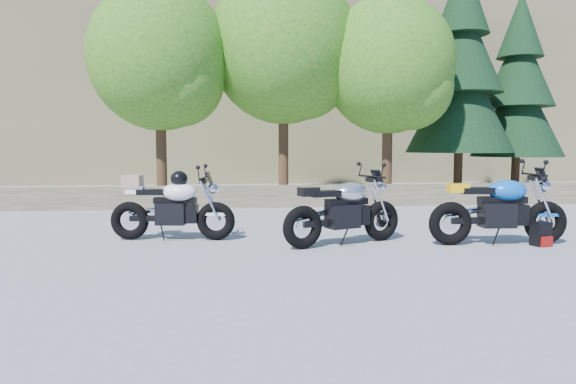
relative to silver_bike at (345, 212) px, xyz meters
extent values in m
plane|color=gray|center=(-0.99, -0.61, -0.49)|extent=(90.00, 90.00, 0.00)
cube|color=brown|center=(-0.99, 4.89, -0.24)|extent=(22.00, 0.55, 0.50)
cube|color=brown|center=(2.01, 27.39, 7.01)|extent=(80.00, 30.00, 15.00)
cylinder|color=#382314|center=(-3.49, 6.59, 1.02)|extent=(0.28, 0.28, 3.02)
sphere|color=#226A17|center=(-3.49, 6.59, 3.29)|extent=(3.67, 3.67, 3.67)
sphere|color=#226A17|center=(-2.99, 6.29, 2.64)|extent=(2.38, 2.38, 2.38)
cylinder|color=#382314|center=(-0.19, 6.99, 1.19)|extent=(0.28, 0.28, 3.36)
sphere|color=#226A17|center=(-0.19, 6.99, 3.71)|extent=(4.08, 4.08, 4.08)
sphere|color=#226A17|center=(0.31, 6.69, 2.99)|extent=(2.64, 2.64, 2.64)
cylinder|color=#382314|center=(2.61, 6.39, 0.97)|extent=(0.28, 0.28, 2.91)
sphere|color=#226A17|center=(2.61, 6.39, 3.15)|extent=(3.54, 3.54, 3.54)
sphere|color=#226A17|center=(3.11, 6.09, 2.53)|extent=(2.29, 2.29, 2.29)
cylinder|color=#382314|center=(5.21, 7.59, 0.59)|extent=(0.26, 0.26, 2.16)
cone|color=black|center=(5.21, 7.59, 2.39)|extent=(3.17, 3.17, 3.24)
cone|color=black|center=(5.21, 7.59, 3.97)|extent=(2.45, 2.45, 2.88)
cylinder|color=#382314|center=(7.41, 8.19, 0.47)|extent=(0.26, 0.26, 1.92)
cone|color=black|center=(7.41, 8.19, 2.07)|extent=(2.82, 2.82, 2.88)
cone|color=black|center=(7.41, 8.19, 3.48)|extent=(2.18, 2.18, 2.56)
cone|color=black|center=(7.41, 8.19, 4.76)|extent=(1.41, 1.41, 2.05)
torus|color=black|center=(0.63, 0.25, -0.18)|extent=(0.63, 0.37, 0.62)
torus|color=black|center=(-0.66, -0.26, -0.18)|extent=(0.63, 0.37, 0.62)
cylinder|color=silver|center=(0.63, 0.25, -0.18)|extent=(0.21, 0.11, 0.21)
cylinder|color=silver|center=(-0.66, -0.26, -0.18)|extent=(0.21, 0.11, 0.21)
cube|color=black|center=(-0.03, -0.01, -0.07)|extent=(0.54, 0.44, 0.35)
cube|color=black|center=(0.03, 0.01, 0.15)|extent=(0.68, 0.39, 0.10)
ellipsoid|color=silver|center=(0.09, 0.04, 0.28)|extent=(0.65, 0.55, 0.29)
cube|color=black|center=(-0.30, -0.12, 0.28)|extent=(0.52, 0.37, 0.09)
cube|color=black|center=(-0.57, -0.22, 0.32)|extent=(0.32, 0.28, 0.12)
cylinder|color=black|center=(0.45, 0.18, 0.50)|extent=(0.26, 0.60, 0.03)
sphere|color=silver|center=(0.60, 0.23, 0.34)|extent=(0.17, 0.17, 0.17)
torus|color=black|center=(-1.89, 0.56, -0.19)|extent=(0.61, 0.23, 0.59)
torus|color=black|center=(-3.22, 0.75, -0.19)|extent=(0.61, 0.23, 0.59)
cylinder|color=silver|center=(-1.89, 0.56, -0.19)|extent=(0.21, 0.06, 0.20)
cylinder|color=silver|center=(-3.22, 0.75, -0.19)|extent=(0.21, 0.06, 0.20)
cube|color=black|center=(-2.57, 0.66, -0.08)|extent=(0.48, 0.34, 0.33)
cube|color=black|center=(-2.51, 0.65, 0.12)|extent=(0.66, 0.24, 0.09)
ellipsoid|color=white|center=(-2.44, 0.64, 0.25)|extent=(0.58, 0.43, 0.28)
cube|color=black|center=(-2.85, 0.70, 0.25)|extent=(0.49, 0.27, 0.08)
cube|color=white|center=(-3.13, 0.73, 0.29)|extent=(0.28, 0.22, 0.12)
cylinder|color=black|center=(-2.08, 0.59, 0.47)|extent=(0.11, 0.61, 0.03)
sphere|color=silver|center=(-1.93, 0.57, 0.31)|extent=(0.17, 0.17, 0.17)
ellipsoid|color=black|center=(-2.44, 0.64, 0.46)|extent=(0.30, 0.31, 0.25)
cube|color=#9D7A5B|center=(-3.16, 0.74, 0.42)|extent=(0.31, 0.28, 0.19)
torus|color=black|center=(2.96, -0.29, -0.17)|extent=(0.65, 0.19, 0.64)
torus|color=black|center=(1.53, -0.22, -0.17)|extent=(0.65, 0.19, 0.64)
cylinder|color=silver|center=(2.96, -0.29, -0.17)|extent=(0.22, 0.05, 0.22)
cylinder|color=silver|center=(1.53, -0.22, -0.17)|extent=(0.22, 0.05, 0.22)
cube|color=black|center=(2.23, -0.25, -0.05)|extent=(0.49, 0.32, 0.36)
cube|color=black|center=(2.30, -0.26, 0.17)|extent=(0.71, 0.19, 0.10)
ellipsoid|color=blue|center=(2.37, -0.26, 0.31)|extent=(0.59, 0.41, 0.30)
cube|color=black|center=(1.93, -0.24, 0.31)|extent=(0.51, 0.24, 0.09)
cube|color=yellow|center=(1.63, -0.23, 0.35)|extent=(0.29, 0.21, 0.13)
cylinder|color=black|center=(2.77, -0.28, 0.54)|extent=(0.06, 0.66, 0.03)
sphere|color=silver|center=(2.92, -0.29, 0.37)|extent=(0.18, 0.18, 0.18)
cube|color=black|center=(2.82, -0.41, -0.31)|extent=(0.30, 0.25, 0.35)
cube|color=maroon|center=(2.85, -0.52, -0.41)|extent=(0.20, 0.09, 0.15)
camera|label=1|loc=(-1.64, -7.33, 0.95)|focal=32.00mm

